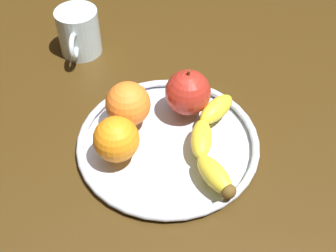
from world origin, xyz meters
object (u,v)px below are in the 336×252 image
banana (211,141)px  orange_front_left (128,104)px  apple (188,92)px  orange_front_right (116,139)px  fruit_bowl (168,142)px  ambient_mug (79,32)px

banana → orange_front_left: bearing=-109.7°
apple → orange_front_right: size_ratio=1.19×
banana → apple: size_ratio=2.59×
orange_front_right → orange_front_left: bearing=171.6°
orange_front_right → orange_front_left: (-7.43, 1.10, 0.14)cm
apple → orange_front_right: (10.30, -10.71, -0.28)cm
fruit_bowl → banana: 7.43cm
fruit_bowl → ambient_mug: ambient_mug is taller
fruit_bowl → apple: apple is taller
fruit_bowl → apple: 8.88cm
banana → ambient_mug: size_ratio=1.84×
orange_front_right → ambient_mug: bearing=-159.6°
banana → orange_front_right: size_ratio=3.09×
orange_front_left → ambient_mug: size_ratio=0.62×
fruit_bowl → ambient_mug: bearing=-143.7°
orange_front_left → orange_front_right: bearing=-8.4°
orange_front_left → banana: bearing=66.4°
orange_front_right → ambient_mug: size_ratio=0.60×
apple → ambient_mug: 27.53cm
fruit_bowl → banana: size_ratio=1.35×
ambient_mug → apple: bearing=50.1°
orange_front_left → ambient_mug: same height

